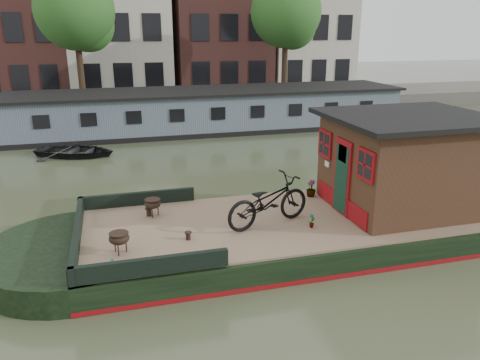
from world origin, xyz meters
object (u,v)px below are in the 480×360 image
object	(u,v)px
bicycle	(268,201)
potted_plant_a	(312,221)
brazier_front	(120,243)
dinghy	(75,148)
cabin	(406,161)
brazier_rear	(153,208)

from	to	relation	value
bicycle	potted_plant_a	size ratio (longest dim) A/B	6.33
brazier_front	dinghy	bearing A→B (deg)	97.89
cabin	potted_plant_a	world-z (taller)	cabin
cabin	dinghy	size ratio (longest dim) A/B	1.21
brazier_rear	cabin	bearing A→B (deg)	-9.23
cabin	dinghy	world-z (taller)	cabin
bicycle	cabin	bearing A→B (deg)	-103.87
cabin	brazier_front	bearing A→B (deg)	-173.41
bicycle	brazier_front	world-z (taller)	bicycle
potted_plant_a	brazier_rear	distance (m)	3.92
cabin	potted_plant_a	distance (m)	3.11
brazier_rear	dinghy	bearing A→B (deg)	104.58
cabin	potted_plant_a	xyz separation A→B (m)	(-2.85, -0.69, -1.05)
cabin	brazier_rear	world-z (taller)	cabin
bicycle	dinghy	bearing A→B (deg)	8.17
cabin	dinghy	xyz separation A→B (m)	(-8.76, 10.22, -1.54)
bicycle	potted_plant_a	xyz separation A→B (m)	(0.93, -0.46, -0.41)
bicycle	brazier_rear	bearing A→B (deg)	46.72
brazier_front	brazier_rear	xyz separation A→B (m)	(0.86, 1.87, -0.01)
cabin	dinghy	distance (m)	13.55
bicycle	potted_plant_a	world-z (taller)	bicycle
brazier_front	dinghy	xyz separation A→B (m)	(-1.53, 11.06, -0.54)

